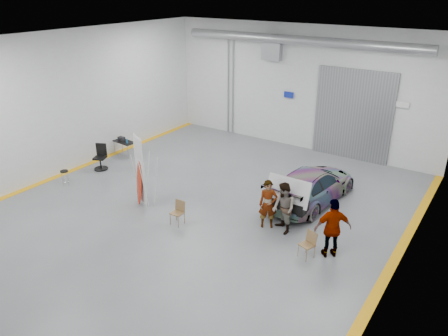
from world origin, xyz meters
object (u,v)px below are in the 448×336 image
Objects in this scene: folding_chair_near at (178,217)px; work_table at (124,141)px; person_b at (284,208)px; person_c at (333,228)px; person_a at (268,204)px; surfboard_display at (141,177)px; sedan_car at (312,185)px; shop_stool at (65,178)px; office_chair at (101,159)px; folding_chair_far at (307,250)px.

work_table is (-6.34, 3.64, 0.45)m from folding_chair_near.
person_c reaches higher than person_b.
surfboard_display reaches higher than person_a.
sedan_car is 2.37× the size of person_c.
person_a reaches higher than shop_stool.
work_table is 1.85m from office_chair.
person_a is at bearing -26.38° from office_chair.
office_chair is (0.42, -1.79, -0.21)m from work_table.
person_a is at bearing -49.38° from person_c.
sedan_car is at bearing -10.18° from office_chair.
sedan_car is 2.58× the size of person_b.
sedan_car is 3.80m from folding_chair_far.
surfboard_display is at bearing 41.89° from sedan_car.
folding_chair_far is 1.30× the size of shop_stool.
office_chair is at bearing 160.79° from folding_chair_near.
person_b is at bearing 10.87° from shop_stool.
surfboard_display reaches higher than shop_stool.
person_a reaches higher than sedan_car.
person_c reaches higher than work_table.
work_table is (-4.35, 3.27, -0.45)m from surfboard_display.
person_c is at bearing 60.04° from folding_chair_far.
office_chair is (-8.57, 0.27, -0.36)m from person_a.
shop_stool is at bearing -147.84° from surfboard_display.
folding_chair_near is (-5.09, -1.15, -0.70)m from person_c.
folding_chair_far is at bearing -58.55° from person_a.
person_a is 2.16m from folding_chair_far.
folding_chair_near is at bearing -26.38° from person_c.
person_c is at bearing -12.31° from work_table.
surfboard_display reaches higher than office_chair.
sedan_car is 4.02× the size of office_chair.
person_a is 2.03× the size of folding_chair_near.
person_c is 2.28× the size of folding_chair_near.
folding_chair_far is 0.74× the size of office_chair.
office_chair reaches higher than folding_chair_far.
shop_stool is (-9.08, -1.74, -0.56)m from person_b.
person_a is at bearing -144.39° from person_b.
work_table reaches higher than folding_chair_far.
sedan_car is 3.63m from person_c.
person_b reaches higher than office_chair.
person_b is at bearing 164.18° from folding_chair_far.
person_a is 0.97× the size of person_b.
shop_stool is at bearing -133.52° from person_b.
person_b reaches higher than work_table.
office_chair is (-10.43, 1.19, 0.24)m from folding_chair_far.
person_c is 11.04m from office_chair.
folding_chair_near is at bearing 178.76° from person_a.
folding_chair_far is (6.50, 0.30, -0.89)m from surfboard_display.
person_c is 1.03m from folding_chair_far.
folding_chair_far is at bearing 6.56° from folding_chair_near.
person_a is 3.15m from folding_chair_near.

